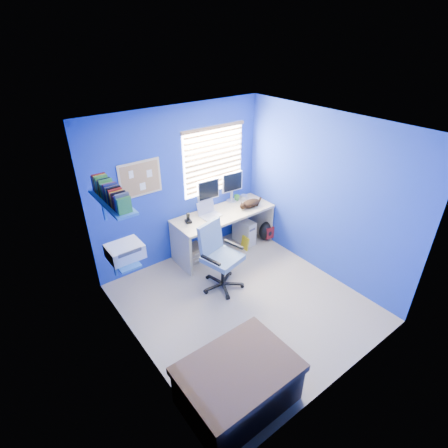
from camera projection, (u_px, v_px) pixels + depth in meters
floor at (243, 302)px, 5.01m from camera, size 3.00×3.20×0.00m
ceiling at (249, 128)px, 3.77m from camera, size 3.00×3.20×0.00m
wall_back at (180, 187)px, 5.50m from camera, size 3.00×0.01×2.50m
wall_front at (356, 296)px, 3.29m from camera, size 3.00×0.01×2.50m
wall_left at (135, 272)px, 3.60m from camera, size 0.01×3.20×2.50m
wall_right at (323, 196)px, 5.18m from camera, size 0.01×3.20×2.50m
desk at (224, 231)px, 6.01m from camera, size 1.76×0.65×0.74m
laptop at (210, 210)px, 5.66m from camera, size 0.34×0.28×0.22m
monitor_left at (208, 195)px, 5.79m from camera, size 0.41×0.15×0.54m
monitor_right at (232, 187)px, 6.07m from camera, size 0.41×0.15×0.54m
phone at (188, 218)px, 5.49m from camera, size 0.11×0.13×0.17m
mug at (237, 198)px, 6.20m from camera, size 0.10×0.09×0.10m
cd_spindle at (244, 197)px, 6.27m from camera, size 0.13×0.13×0.07m
cat at (251, 203)px, 5.98m from camera, size 0.38×0.22×0.13m
tower_pc at (244, 231)px, 6.31m from camera, size 0.21×0.45×0.45m
drawer_boxes at (192, 254)px, 5.84m from camera, size 0.35×0.28×0.27m
yellow_book at (245, 243)px, 6.15m from camera, size 0.03×0.17×0.24m
backpack at (267, 231)px, 6.39m from camera, size 0.34×0.27×0.37m
bed_corner at (238, 384)px, 3.58m from camera, size 1.11×0.79×0.54m
office_chair at (220, 265)px, 5.16m from camera, size 0.72×0.72×1.02m
window_blinds at (214, 160)px, 5.67m from camera, size 1.15×0.05×1.10m
corkboard at (140, 179)px, 4.99m from camera, size 0.64×0.02×0.52m
wall_shelves at (117, 223)px, 4.11m from camera, size 0.42×0.90×1.05m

